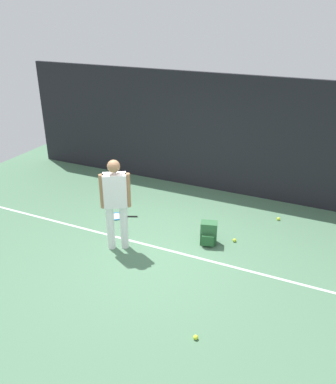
{
  "coord_description": "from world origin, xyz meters",
  "views": [
    {
      "loc": [
        2.69,
        -5.42,
        3.99
      ],
      "look_at": [
        0.0,
        0.4,
        1.0
      ],
      "focal_mm": 37.16,
      "sensor_mm": 36.0,
      "label": 1
    }
  ],
  "objects_px": {
    "backpack": "(209,234)",
    "tennis_ball_mid_court": "(196,337)",
    "tennis_player": "(116,200)",
    "tennis_ball_by_fence": "(234,240)",
    "tennis_racket": "(118,216)",
    "tennis_ball_near_player": "(278,219)"
  },
  "relations": [
    {
      "from": "tennis_ball_by_fence",
      "to": "tennis_ball_mid_court",
      "type": "relative_size",
      "value": 1.0
    },
    {
      "from": "tennis_player",
      "to": "backpack",
      "type": "relative_size",
      "value": 3.86
    },
    {
      "from": "tennis_racket",
      "to": "tennis_ball_by_fence",
      "type": "bearing_deg",
      "value": 158.78
    },
    {
      "from": "tennis_ball_near_player",
      "to": "tennis_player",
      "type": "bearing_deg",
      "value": -137.53
    },
    {
      "from": "tennis_ball_mid_court",
      "to": "tennis_racket",
      "type": "bearing_deg",
      "value": 137.65
    },
    {
      "from": "backpack",
      "to": "tennis_ball_mid_court",
      "type": "xyz_separation_m",
      "value": [
        0.64,
        -2.29,
        -0.18
      ]
    },
    {
      "from": "tennis_player",
      "to": "tennis_ball_near_player",
      "type": "bearing_deg",
      "value": 11.69
    },
    {
      "from": "backpack",
      "to": "tennis_ball_mid_court",
      "type": "distance_m",
      "value": 2.39
    },
    {
      "from": "tennis_ball_by_fence",
      "to": "tennis_player",
      "type": "bearing_deg",
      "value": -150.22
    },
    {
      "from": "tennis_player",
      "to": "backpack",
      "type": "bearing_deg",
      "value": -1.65
    },
    {
      "from": "backpack",
      "to": "tennis_ball_by_fence",
      "type": "distance_m",
      "value": 0.53
    },
    {
      "from": "tennis_ball_by_fence",
      "to": "tennis_ball_mid_court",
      "type": "height_order",
      "value": "same"
    },
    {
      "from": "tennis_racket",
      "to": "tennis_ball_near_player",
      "type": "distance_m",
      "value": 3.34
    },
    {
      "from": "tennis_ball_by_fence",
      "to": "tennis_ball_mid_court",
      "type": "bearing_deg",
      "value": -85.23
    },
    {
      "from": "backpack",
      "to": "tennis_ball_near_player",
      "type": "bearing_deg",
      "value": 39.1
    },
    {
      "from": "tennis_player",
      "to": "tennis_racket",
      "type": "xyz_separation_m",
      "value": [
        -0.63,
        0.99,
        -0.95
      ]
    },
    {
      "from": "tennis_ball_near_player",
      "to": "tennis_ball_mid_court",
      "type": "distance_m",
      "value": 3.76
    },
    {
      "from": "tennis_racket",
      "to": "tennis_ball_by_fence",
      "type": "xyz_separation_m",
      "value": [
        2.5,
        0.08,
        0.02
      ]
    },
    {
      "from": "tennis_ball_near_player",
      "to": "tennis_racket",
      "type": "bearing_deg",
      "value": -157.7
    },
    {
      "from": "tennis_player",
      "to": "tennis_ball_by_fence",
      "type": "xyz_separation_m",
      "value": [
        1.88,
        1.07,
        -0.93
      ]
    },
    {
      "from": "tennis_ball_by_fence",
      "to": "tennis_ball_mid_court",
      "type": "xyz_separation_m",
      "value": [
        0.21,
        -2.56,
        0.0
      ]
    },
    {
      "from": "tennis_ball_near_player",
      "to": "tennis_ball_mid_court",
      "type": "relative_size",
      "value": 1.0
    }
  ]
}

